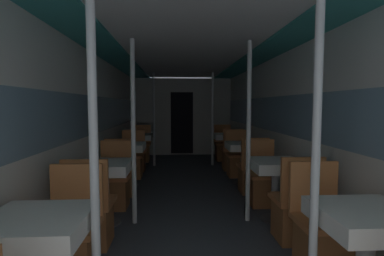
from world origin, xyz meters
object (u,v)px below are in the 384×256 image
at_px(support_pole_right_1, 249,132).
at_px(chair_left_near_2, 122,177).
at_px(chair_right_far_0, 321,238).
at_px(dining_table_right_2, 244,150).
at_px(chair_right_far_1, 262,185).
at_px(chair_right_far_3, 223,149).
at_px(chair_right_far_2, 237,162).
at_px(support_pole_right_3, 213,119).
at_px(dining_table_left_0, 37,235).
at_px(chair_left_near_1, 91,218).
at_px(chair_left_far_2, 132,163).
at_px(dining_table_left_2, 127,151).
at_px(dining_table_right_3, 227,139).
at_px(chair_right_near_2, 252,175).
at_px(chair_right_near_1, 295,214).
at_px(support_pole_left_0, 94,159).
at_px(chair_left_far_3, 142,150).
at_px(chair_left_far_1, 114,187).
at_px(chair_right_near_3, 232,157).
at_px(dining_table_right_1, 276,170).
at_px(dining_table_right_0, 367,228).
at_px(dining_table_left_3, 139,139).
at_px(chair_left_far_0, 71,245).
at_px(chair_left_near_3, 136,158).
at_px(support_pole_left_1, 133,133).
at_px(dining_table_left_1, 104,172).
at_px(support_pole_right_0, 316,157).

bearing_deg(support_pole_right_1, chair_left_near_2, 146.43).
xyz_separation_m(chair_right_far_0, dining_table_right_2, (0.00, 2.90, 0.34)).
relative_size(chair_right_far_1, chair_right_far_3, 1.00).
bearing_deg(chair_right_far_2, support_pole_right_3, -72.89).
distance_m(dining_table_left_0, chair_right_far_2, 4.59).
relative_size(chair_left_near_1, chair_right_far_0, 1.00).
bearing_deg(chair_left_far_2, dining_table_left_2, 90.00).
height_order(dining_table_right_3, chair_right_far_3, chair_right_far_3).
height_order(dining_table_left_0, chair_right_far_2, chair_right_far_2).
bearing_deg(support_pole_right_3, chair_right_near_2, -81.29).
bearing_deg(dining_table_left_0, support_pole_right_3, 71.54).
relative_size(chair_right_near_1, support_pole_right_1, 0.42).
xyz_separation_m(support_pole_left_0, chair_right_far_3, (1.74, 5.81, -0.81)).
bearing_deg(chair_left_far_3, chair_right_far_2, 140.34).
xyz_separation_m(support_pole_left_0, chair_left_far_3, (-0.36, 5.81, -0.81)).
distance_m(chair_left_far_1, chair_right_near_1, 2.40).
relative_size(chair_right_near_3, support_pole_right_3, 0.42).
bearing_deg(dining_table_right_1, chair_left_near_1, -164.47).
bearing_deg(chair_right_far_3, dining_table_right_0, 90.00).
bearing_deg(chair_left_far_2, dining_table_left_3, -90.00).
bearing_deg(chair_left_far_1, dining_table_right_3, -125.92).
height_order(chair_left_near_1, chair_left_near_2, same).
xyz_separation_m(dining_table_right_1, chair_right_far_3, (0.00, 4.07, -0.34)).
xyz_separation_m(chair_right_far_2, dining_table_right_3, (0.00, 1.16, 0.34)).
bearing_deg(chair_left_far_1, chair_right_near_2, -164.71).
bearing_deg(dining_table_right_1, dining_table_right_0, -90.00).
distance_m(dining_table_left_2, dining_table_right_1, 2.73).
bearing_deg(chair_right_far_1, dining_table_left_3, -54.08).
xyz_separation_m(dining_table_right_2, chair_right_far_3, (0.00, 2.33, -0.34)).
relative_size(chair_left_far_0, chair_left_near_3, 1.00).
relative_size(dining_table_left_2, chair_right_near_2, 0.82).
bearing_deg(support_pole_left_1, dining_table_left_0, -101.56).
relative_size(chair_right_near_2, chair_right_far_3, 1.00).
bearing_deg(support_pole_right_3, dining_table_right_2, -78.44).
xyz_separation_m(dining_table_left_0, dining_table_left_2, (0.00, 3.48, 0.00)).
xyz_separation_m(chair_left_near_2, dining_table_right_1, (2.10, -1.16, 0.34)).
bearing_deg(chair_left_far_1, chair_right_far_0, 140.34).
bearing_deg(dining_table_left_1, support_pole_left_0, -78.44).
xyz_separation_m(dining_table_left_0, dining_table_right_1, (2.10, 1.74, 0.00)).
bearing_deg(support_pole_right_3, chair_left_near_3, -161.50).
distance_m(dining_table_left_1, chair_left_far_1, 0.67).
xyz_separation_m(chair_left_far_1, chair_left_far_2, (0.00, 1.74, 0.00)).
bearing_deg(chair_right_far_0, dining_table_right_1, -90.00).
bearing_deg(dining_table_left_0, chair_right_near_2, 54.08).
relative_size(support_pole_left_1, chair_right_far_1, 2.39).
height_order(dining_table_left_1, dining_table_left_3, same).
bearing_deg(support_pole_right_0, dining_table_right_2, 84.16).
distance_m(dining_table_left_2, chair_right_near_3, 2.42).
height_order(chair_left_far_0, chair_left_near_3, same).
distance_m(chair_left_near_3, chair_right_far_3, 2.40).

